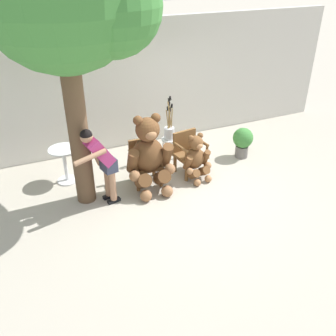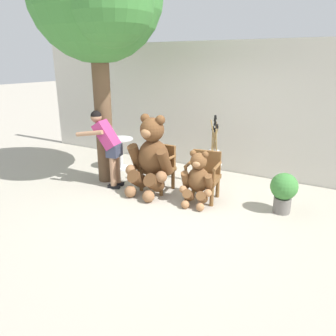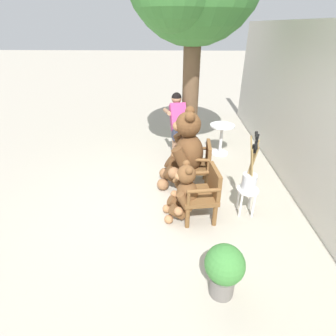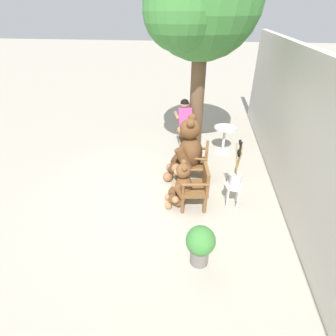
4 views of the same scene
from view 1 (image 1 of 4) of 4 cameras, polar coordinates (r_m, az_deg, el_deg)
name	(u,v)px [view 1 (image 1 of 4)]	position (r m, az deg, el deg)	size (l,w,h in m)	color
ground_plane	(181,192)	(7.11, 1.96, -3.69)	(60.00, 60.00, 0.00)	#A8A091
back_wall	(136,85)	(8.53, -4.97, 12.55)	(10.00, 0.16, 2.80)	beige
wooden_chair_left	(145,161)	(7.22, -3.55, 1.09)	(0.58, 0.54, 0.86)	brown
wooden_chair_right	(189,152)	(7.55, 3.18, 2.48)	(0.63, 0.59, 0.86)	brown
teddy_bear_large	(149,155)	(6.87, -2.90, 2.06)	(0.89, 0.85, 1.49)	brown
teddy_bear_small	(196,158)	(7.33, 4.31, 1.58)	(0.59, 0.58, 0.96)	brown
person_visitor	(101,159)	(6.47, -10.18, 1.38)	(0.78, 0.59, 1.50)	black
white_stool	(169,143)	(8.13, 0.19, 3.80)	(0.34, 0.34, 0.46)	white
brush_bucket	(169,130)	(7.99, 0.20, 5.82)	(0.22, 0.22, 0.96)	silver
round_side_table	(65,161)	(7.49, -15.46, 1.00)	(0.56, 0.56, 0.72)	silver
potted_plant	(243,140)	(8.32, 11.31, 4.13)	(0.44, 0.44, 0.68)	slate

